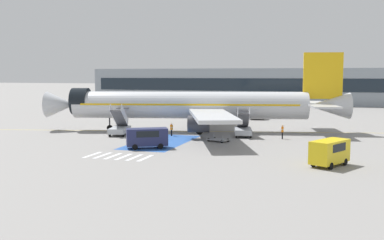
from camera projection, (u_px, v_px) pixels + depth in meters
name	position (u px, v px, depth m)	size (l,w,h in m)	color
ground_plane	(203.00, 131.00, 66.01)	(600.00, 600.00, 0.00)	gray
apron_leadline_yellow	(189.00, 131.00, 65.78)	(0.20, 77.92, 0.01)	gold
apron_stand_patch_blue	(162.00, 142.00, 55.36)	(6.08, 13.67, 0.01)	#2856A8
apron_walkway_bar_0	(92.00, 155.00, 46.66)	(0.44, 3.60, 0.01)	silver
apron_walkway_bar_1	(103.00, 155.00, 46.29)	(0.44, 3.60, 0.01)	silver
apron_walkway_bar_2	(113.00, 156.00, 45.92)	(0.44, 3.60, 0.01)	silver
apron_walkway_bar_3	(124.00, 157.00, 45.56)	(0.44, 3.60, 0.01)	silver
apron_walkway_bar_4	(134.00, 157.00, 45.19)	(0.44, 3.60, 0.01)	silver
apron_walkway_bar_5	(145.00, 158.00, 44.82)	(0.44, 3.60, 0.01)	silver
airliner	(194.00, 105.00, 65.34)	(43.78, 35.83, 11.42)	silver
boarding_stairs_forward	(119.00, 127.00, 61.86)	(3.28, 5.54, 4.39)	#ADB2BA
boarding_stairs_aft	(243.00, 129.00, 60.66)	(3.28, 5.54, 4.08)	#ADB2BA
fuel_tanker	(258.00, 109.00, 86.68)	(3.52, 11.06, 3.24)	#38383D
service_van_0	(147.00, 136.00, 50.65)	(4.93, 3.89, 2.26)	#1E234C
service_van_1	(330.00, 151.00, 40.83)	(3.64, 4.67, 2.38)	yellow
baggage_cart	(218.00, 140.00, 55.74)	(2.98, 2.38, 0.87)	gray
ground_crew_0	(282.00, 131.00, 57.92)	(0.26, 0.45, 1.83)	black
ground_crew_1	(171.00, 129.00, 60.82)	(0.47, 0.46, 1.75)	black
terminal_building	(271.00, 86.00, 127.16)	(106.00, 12.10, 9.93)	#89939E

